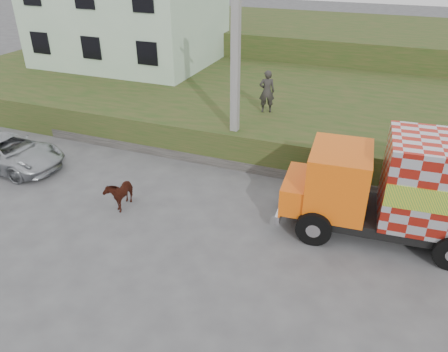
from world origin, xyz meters
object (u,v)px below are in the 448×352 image
at_px(utility_pole, 235,67).
at_px(suv, 7,152).
at_px(pedestrian, 267,91).
at_px(cow, 120,192).
at_px(cargo_truck, 427,191).

relative_size(utility_pole, suv, 1.66).
distance_m(suv, pedestrian, 11.20).
relative_size(cow, suv, 0.27).
distance_m(utility_pole, cargo_truck, 8.09).
bearing_deg(cargo_truck, suv, 178.99).
xyz_separation_m(utility_pole, cow, (-2.56, -4.62, -3.52)).
bearing_deg(cargo_truck, cow, -174.06).
distance_m(utility_pole, suv, 9.94).
height_order(suv, pedestrian, pedestrian).
bearing_deg(cow, cargo_truck, 3.48).
bearing_deg(utility_pole, cargo_truck, -21.90).
distance_m(cargo_truck, suv, 15.80).
xyz_separation_m(utility_pole, pedestrian, (0.57, 2.51, -1.63)).
bearing_deg(suv, pedestrian, -54.79).
height_order(cargo_truck, pedestrian, cargo_truck).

